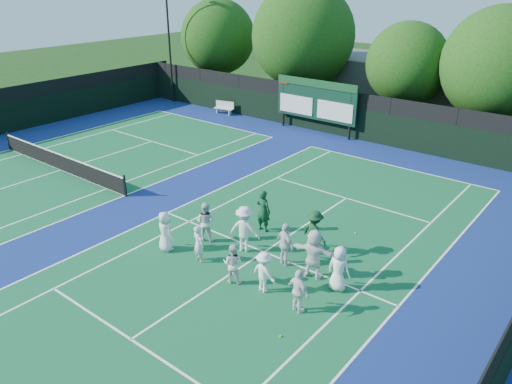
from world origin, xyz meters
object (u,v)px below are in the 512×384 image
Objects in this scene: coach_left at (263,211)px; bench at (224,107)px; tennis_net at (60,162)px; scoreboard at (316,100)px.

bench is at bearing -44.86° from coach_left.
tennis_net is at bearing 4.47° from coach_left.
coach_left is (12.88, 1.38, 0.42)m from tennis_net.
coach_left reaches higher than tennis_net.
tennis_net is 12.96m from coach_left.
bench is at bearing 93.77° from tennis_net.
scoreboard is at bearing 1.56° from bench.
coach_left is at bearing -65.95° from scoreboard.
coach_left is at bearing 6.12° from tennis_net.
tennis_net is at bearing -115.60° from scoreboard.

